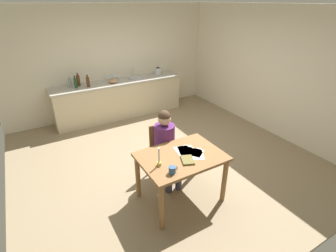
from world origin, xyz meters
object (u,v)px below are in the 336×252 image
(chair_at_table, at_px, (163,149))
(stovetop_kettle, at_px, (158,71))
(dining_table, at_px, (181,163))
(candlestick, at_px, (159,161))
(wine_glass_near_sink, at_px, (118,75))
(bottle_sauce, at_px, (88,82))
(sink_unit, at_px, (136,77))
(bottle_vinegar, at_px, (75,83))
(mixing_bowl, at_px, (113,81))
(book_magazine, at_px, (188,160))
(person_seated, at_px, (166,143))
(coffee_mug, at_px, (172,170))
(bottle_oil, at_px, (70,83))
(wine_glass_back_left, at_px, (110,76))
(bottle_wine_red, at_px, (78,80))
(wine_glass_by_kettle, at_px, (114,75))
(wine_glass_back_right, at_px, (107,76))

(chair_at_table, height_order, stovetop_kettle, stovetop_kettle)
(dining_table, xyz_separation_m, candlestick, (-0.37, -0.05, 0.19))
(wine_glass_near_sink, bearing_deg, candlestick, -102.36)
(candlestick, height_order, bottle_sauce, bottle_sauce)
(sink_unit, relative_size, stovetop_kettle, 1.64)
(bottle_vinegar, relative_size, stovetop_kettle, 1.27)
(bottle_vinegar, distance_m, mixing_bowl, 0.84)
(book_magazine, distance_m, stovetop_kettle, 3.74)
(person_seated, xyz_separation_m, bottle_sauce, (-0.45, 2.71, 0.34))
(chair_at_table, xyz_separation_m, coffee_mug, (-0.38, -0.92, 0.31))
(dining_table, relative_size, book_magazine, 5.39)
(bottle_oil, relative_size, stovetop_kettle, 1.10)
(wine_glass_back_left, bearing_deg, stovetop_kettle, -6.96)
(bottle_wine_red, xyz_separation_m, stovetop_kettle, (1.99, -0.10, -0.03))
(dining_table, bearing_deg, bottle_oil, 102.71)
(person_seated, height_order, bottle_vinegar, person_seated)
(wine_glass_by_kettle, distance_m, wine_glass_back_left, 0.10)
(bottle_sauce, bearing_deg, dining_table, -82.92)
(chair_at_table, height_order, candlestick, candlestick)
(dining_table, xyz_separation_m, bottle_wine_red, (-0.57, 3.40, 0.39))
(book_magazine, relative_size, bottle_vinegar, 0.76)
(candlestick, bearing_deg, wine_glass_back_left, 80.78)
(person_seated, relative_size, candlestick, 4.58)
(sink_unit, bearing_deg, wine_glass_near_sink, 160.21)
(sink_unit, xyz_separation_m, wine_glass_by_kettle, (-0.51, 0.15, 0.09))
(bottle_vinegar, bearing_deg, wine_glass_back_left, 12.28)
(wine_glass_back_right, bearing_deg, coffee_mug, -96.45)
(sink_unit, distance_m, bottle_sauce, 1.21)
(sink_unit, distance_m, mixing_bowl, 0.63)
(sink_unit, bearing_deg, chair_at_table, -105.39)
(chair_at_table, relative_size, bottle_vinegar, 3.13)
(bottle_wine_red, bearing_deg, bottle_oil, -169.09)
(candlestick, distance_m, wine_glass_by_kettle, 3.57)
(dining_table, height_order, wine_glass_back_right, wine_glass_back_right)
(dining_table, height_order, person_seated, person_seated)
(wine_glass_back_left, bearing_deg, candlestick, -99.22)
(bottle_sauce, bearing_deg, wine_glass_near_sink, 16.39)
(bottle_oil, bearing_deg, bottle_sauce, -22.06)
(bottle_sauce, height_order, wine_glass_back_right, bottle_sauce)
(coffee_mug, xyz_separation_m, stovetop_kettle, (1.73, 3.57, 0.20))
(bottle_sauce, bearing_deg, bottle_vinegar, 169.68)
(coffee_mug, bearing_deg, mixing_bowl, 82.13)
(person_seated, bearing_deg, wine_glass_near_sink, 83.36)
(chair_at_table, bearing_deg, stovetop_kettle, 62.91)
(wine_glass_back_right, bearing_deg, chair_at_table, -90.89)
(wine_glass_near_sink, bearing_deg, wine_glass_by_kettle, 180.00)
(coffee_mug, bearing_deg, wine_glass_by_kettle, 80.85)
(person_seated, distance_m, wine_glass_near_sink, 2.98)
(bottle_vinegar, relative_size, wine_glass_back_left, 1.81)
(book_magazine, height_order, wine_glass_back_right, wine_glass_back_right)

